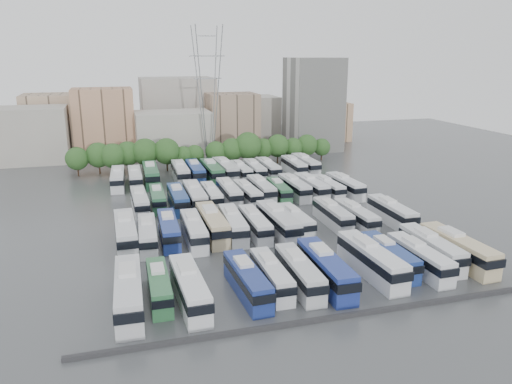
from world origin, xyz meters
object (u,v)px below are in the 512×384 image
object	(u,v)px
bus_r1_s3	(194,230)
bus_r1_s11	(356,216)
bus_r0_s7	(326,268)
apartment_tower	(313,104)
bus_r0_s12	(431,248)
bus_r2_s9	(279,190)
bus_r3_s9	(255,170)
bus_r1_s10	(333,214)
bus_r1_s4	(212,224)
bus_r3_s1	(135,178)
bus_r0_s9	(371,260)
bus_r2_s12	(327,187)
bus_r1_s5	(233,224)
bus_r2_s1	(140,202)
bus_r3_s8	(241,171)
bus_r1_s13	(392,212)
bus_r3_s4	(180,172)
bus_r2_s11	(311,186)
bus_r0_s6	(299,272)
bus_r0_s4	(247,280)
bus_r0_s2	(190,287)
bus_r3_s6	(212,171)
bus_r0_s11	(419,258)
bus_r2_s10	(294,187)
bus_r3_s13	(305,164)
bus_r0_s13	(458,249)
bus_r2_s8	(261,189)
bus_r0_s5	(271,275)
bus_r0_s10	(389,256)
bus_r0_s0	(129,292)
bus_r3_s7	(225,170)
bus_r3_s10	(268,168)
bus_r1_s8	(295,220)
bus_r1_s2	(169,229)
bus_r1_s7	(278,222)
bus_r1_s0	(126,232)
electricity_pylon	(208,88)
bus_r1_s1	(148,234)
bus_r3_s2	(151,174)
bus_r3_s5	(195,171)
bus_r2_s5	(212,195)
bus_r2_s13	(345,186)
bus_r2_s3	(178,198)
bus_r0_s1	(159,286)
bus_r2_s2	(157,198)

from	to	relation	value
bus_r1_s3	bus_r1_s11	distance (m)	26.41
bus_r0_s7	bus_r1_s11	xyz separation A→B (m)	(13.27, 18.00, -0.27)
apartment_tower	bus_r0_s12	distance (m)	82.87
bus_r2_s9	bus_r3_s9	distance (m)	17.18
bus_r1_s10	bus_r1_s4	bearing A→B (deg)	-179.96
bus_r3_s1	bus_r0_s9	bearing A→B (deg)	-63.04
bus_r1_s11	bus_r2_s12	size ratio (longest dim) A/B	1.02
bus_r1_s5	bus_r2_s1	size ratio (longest dim) A/B	1.04
bus_r3_s8	bus_r1_s13	bearing A→B (deg)	-67.12
bus_r3_s1	bus_r3_s4	distance (m)	10.04
bus_r1_s5	bus_r2_s11	xyz separation A→B (m)	(20.04, 17.47, 0.00)
bus_r0_s6	bus_r1_s13	distance (m)	29.04
bus_r0_s9	bus_r0_s4	bearing A→B (deg)	-179.10
apartment_tower	bus_r0_s2	size ratio (longest dim) A/B	2.04
bus_r1_s3	bus_r3_s6	world-z (taller)	bus_r3_s6
bus_r0_s11	bus_r3_s9	xyz separation A→B (m)	(-6.71, 53.79, 0.01)
bus_r0_s7	bus_r2_s10	distance (m)	38.68
bus_r1_s3	bus_r1_s11	xyz separation A→B (m)	(26.41, -0.38, -0.11)
bus_r1_s10	bus_r3_s13	xyz separation A→B (m)	(9.65, 36.45, 0.13)
bus_r3_s9	bus_r3_s13	distance (m)	13.38
bus_r0_s13	bus_r2_s8	world-z (taller)	bus_r0_s13
bus_r0_s5	bus_r0_s10	bearing A→B (deg)	4.20
bus_r0_s0	bus_r0_s7	distance (m)	23.29
bus_r0_s0	bus_r1_s3	xyz separation A→B (m)	(10.15, 18.15, -0.20)
bus_r3_s4	bus_r2_s10	bearing A→B (deg)	-42.52
bus_r2_s8	bus_r2_s11	distance (m)	10.00
bus_r0_s2	bus_r3_s7	xyz separation A→B (m)	(16.63, 55.32, 0.14)
bus_r3_s6	bus_r3_s10	world-z (taller)	bus_r3_s6
bus_r0_s4	bus_r1_s8	xyz separation A→B (m)	(13.12, 19.05, -0.15)
bus_r0_s4	bus_r3_s8	bearing A→B (deg)	73.85
apartment_tower	bus_r1_s2	xyz separation A→B (m)	(-48.95, -62.97, -11.15)
bus_r1_s7	bus_r3_s7	bearing A→B (deg)	88.19
bus_r1_s0	bus_r1_s2	world-z (taller)	bus_r1_s0
bus_r1_s5	bus_r2_s11	world-z (taller)	bus_r2_s11
bus_r2_s8	electricity_pylon	bearing A→B (deg)	94.27
bus_r1_s1	bus_r3_s2	size ratio (longest dim) A/B	0.87
bus_r1_s3	bus_r3_s9	bearing A→B (deg)	62.02
bus_r0_s9	bus_r0_s2	bearing A→B (deg)	-179.32
bus_r1_s1	bus_r3_s5	world-z (taller)	bus_r3_s5
bus_r2_s5	bus_r2_s13	size ratio (longest dim) A/B	0.91
bus_r2_s10	bus_r2_s12	distance (m)	6.63
bus_r0_s10	bus_r2_s3	size ratio (longest dim) A/B	0.95
bus_r0_s1	bus_r1_s3	world-z (taller)	bus_r1_s3
bus_r0_s10	bus_r1_s3	size ratio (longest dim) A/B	0.95
bus_r1_s3	bus_r2_s2	size ratio (longest dim) A/B	1.08
bus_r0_s11	bus_r2_s5	size ratio (longest dim) A/B	1.08
bus_r3_s13	bus_r1_s10	bearing A→B (deg)	-105.46
bus_r0_s11	bus_r2_s12	xyz separation A→B (m)	(3.18, 35.97, -0.11)
electricity_pylon	bus_r3_s2	bearing A→B (deg)	-130.28
bus_r0_s1	bus_r3_s2	world-z (taller)	bus_r3_s2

